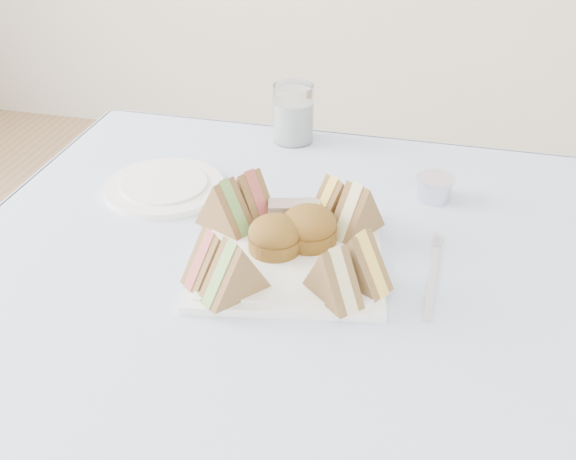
# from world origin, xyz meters

# --- Properties ---
(tablecloth) EXTENTS (1.02, 1.02, 0.01)m
(tablecloth) POSITION_xyz_m (0.00, 0.00, 0.74)
(tablecloth) COLOR #AFD0F2
(tablecloth) RESTS_ON table
(serving_plate) EXTENTS (0.30, 0.30, 0.01)m
(serving_plate) POSITION_xyz_m (-0.03, 0.07, 0.75)
(serving_plate) COLOR white
(serving_plate) RESTS_ON tablecloth
(sandwich_fl_a) EXTENTS (0.08, 0.09, 0.07)m
(sandwich_fl_a) POSITION_xyz_m (-0.11, -0.00, 0.79)
(sandwich_fl_a) COLOR olive
(sandwich_fl_a) RESTS_ON serving_plate
(sandwich_fl_b) EXTENTS (0.09, 0.10, 0.08)m
(sandwich_fl_b) POSITION_xyz_m (-0.08, -0.03, 0.80)
(sandwich_fl_b) COLOR olive
(sandwich_fl_b) RESTS_ON serving_plate
(sandwich_fr_a) EXTENTS (0.10, 0.08, 0.08)m
(sandwich_fr_a) POSITION_xyz_m (0.07, 0.03, 0.80)
(sandwich_fr_a) COLOR olive
(sandwich_fr_a) RESTS_ON serving_plate
(sandwich_fr_b) EXTENTS (0.09, 0.09, 0.07)m
(sandwich_fr_b) POSITION_xyz_m (0.05, -0.01, 0.80)
(sandwich_fr_b) COLOR olive
(sandwich_fr_b) RESTS_ON serving_plate
(sandwich_bl_a) EXTENTS (0.10, 0.08, 0.08)m
(sandwich_bl_a) POSITION_xyz_m (-0.14, 0.12, 0.80)
(sandwich_bl_a) COLOR olive
(sandwich_bl_a) RESTS_ON serving_plate
(sandwich_bl_b) EXTENTS (0.10, 0.08, 0.08)m
(sandwich_bl_b) POSITION_xyz_m (-0.11, 0.16, 0.80)
(sandwich_bl_b) COLOR olive
(sandwich_bl_b) RESTS_ON serving_plate
(sandwich_br_a) EXTENTS (0.08, 0.10, 0.08)m
(sandwich_br_a) POSITION_xyz_m (0.05, 0.15, 0.80)
(sandwich_br_a) COLOR olive
(sandwich_br_a) RESTS_ON serving_plate
(sandwich_br_b) EXTENTS (0.08, 0.09, 0.07)m
(sandwich_br_b) POSITION_xyz_m (0.01, 0.18, 0.79)
(sandwich_br_b) COLOR olive
(sandwich_br_b) RESTS_ON serving_plate
(scone_left) EXTENTS (0.08, 0.08, 0.05)m
(scone_left) POSITION_xyz_m (-0.05, 0.08, 0.78)
(scone_left) COLOR olive
(scone_left) RESTS_ON serving_plate
(scone_right) EXTENTS (0.11, 0.11, 0.05)m
(scone_right) POSITION_xyz_m (-0.01, 0.11, 0.78)
(scone_right) COLOR olive
(scone_right) RESTS_ON serving_plate
(pastry_slice) EXTENTS (0.08, 0.05, 0.04)m
(pastry_slice) POSITION_xyz_m (-0.04, 0.15, 0.78)
(pastry_slice) COLOR beige
(pastry_slice) RESTS_ON serving_plate
(side_plate) EXTENTS (0.20, 0.20, 0.01)m
(side_plate) POSITION_xyz_m (-0.28, 0.22, 0.75)
(side_plate) COLOR white
(side_plate) RESTS_ON tablecloth
(water_glass) EXTENTS (0.08, 0.08, 0.11)m
(water_glass) POSITION_xyz_m (-0.12, 0.46, 0.80)
(water_glass) COLOR white
(water_glass) RESTS_ON tablecloth
(tea_strainer) EXTENTS (0.07, 0.07, 0.03)m
(tea_strainer) POSITION_xyz_m (0.15, 0.30, 0.76)
(tea_strainer) COLOR silver
(tea_strainer) RESTS_ON tablecloth
(fork) EXTENTS (0.01, 0.17, 0.00)m
(fork) POSITION_xyz_m (0.17, 0.07, 0.75)
(fork) COLOR silver
(fork) RESTS_ON tablecloth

